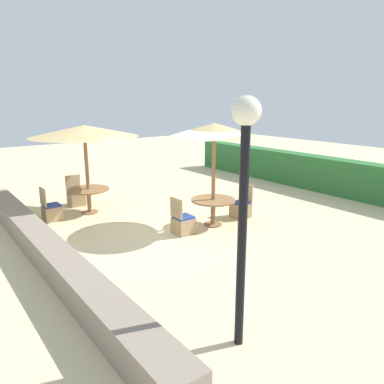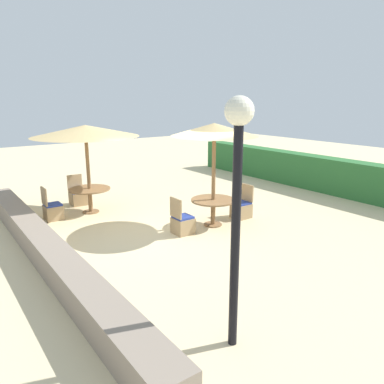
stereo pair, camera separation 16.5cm
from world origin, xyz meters
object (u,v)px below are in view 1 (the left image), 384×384
object	(u,v)px
parasol_center	(214,130)
patio_chair_front_left_west	(76,197)
round_table_center	(213,204)
parasol_front_left	(84,131)
patio_chair_center_south	(183,223)
round_table_front_left	(89,193)
lamp_post	(244,176)
patio_chair_front_left_south	(52,211)
patio_chair_center_north	(241,208)

from	to	relation	value
parasol_center	patio_chair_front_left_west	size ratio (longest dim) A/B	2.87
round_table_center	parasol_front_left	bearing A→B (deg)	-143.89
patio_chair_center_south	round_table_front_left	distance (m)	3.28
lamp_post	round_table_front_left	distance (m)	7.23
patio_chair_front_left_west	lamp_post	bearing A→B (deg)	85.21
patio_chair_front_left_south	patio_chair_front_left_west	xyz separation A→B (m)	(-1.05, 1.08, 0.00)
patio_chair_front_left_south	lamp_post	bearing A→B (deg)	3.36
parasol_front_left	patio_chair_front_left_south	distance (m)	2.38
round_table_center	lamp_post	bearing A→B (deg)	-35.94
round_table_center	patio_chair_center_south	distance (m)	1.06
round_table_center	patio_chair_center_south	bearing A→B (deg)	-87.50
lamp_post	patio_chair_center_south	bearing A→B (deg)	154.56
parasol_center	patio_chair_center_north	world-z (taller)	parasol_center
round_table_front_left	patio_chair_front_left_south	xyz separation A→B (m)	(0.04, -1.10, -0.32)
patio_chair_center_north	patio_chair_front_left_west	world-z (taller)	same
round_table_center	parasol_front_left	size ratio (longest dim) A/B	0.39
patio_chair_center_north	round_table_front_left	distance (m)	4.42
parasol_center	round_table_center	bearing A→B (deg)	180.00
round_table_center	round_table_front_left	size ratio (longest dim) A/B	0.98
parasol_center	patio_chair_center_south	xyz separation A→B (m)	(0.04, -1.01, -2.23)
patio_chair_front_left_west	parasol_center	bearing A→B (deg)	118.87
round_table_center	patio_chair_front_left_south	xyz separation A→B (m)	(-2.96, -3.29, -0.31)
lamp_post	parasol_front_left	distance (m)	7.01
lamp_post	patio_chair_center_north	distance (m)	6.00
patio_chair_front_left_south	parasol_front_left	bearing A→B (deg)	92.05
lamp_post	patio_chair_front_left_south	size ratio (longest dim) A/B	3.57
parasol_center	patio_chair_center_south	size ratio (longest dim) A/B	2.87
patio_chair_center_south	patio_chair_front_left_south	world-z (taller)	same
lamp_post	patio_chair_front_left_south	world-z (taller)	lamp_post
parasol_front_left	round_table_front_left	distance (m)	1.79
round_table_center	parasol_front_left	world-z (taller)	parasol_front_left
lamp_post	patio_chair_front_left_west	distance (m)	8.29
lamp_post	parasol_front_left	bearing A→B (deg)	174.35
round_table_center	patio_chair_front_left_south	world-z (taller)	patio_chair_front_left_south
lamp_post	parasol_center	distance (m)	4.91
patio_chair_center_south	patio_chair_front_left_west	distance (m)	4.23
parasol_front_left	patio_chair_front_left_south	size ratio (longest dim) A/B	3.21
patio_chair_center_north	parasol_front_left	world-z (taller)	parasol_front_left
round_table_center	patio_chair_center_north	xyz separation A→B (m)	(-0.04, 1.07, -0.31)
lamp_post	round_table_center	bearing A→B (deg)	144.06
round_table_front_left	lamp_post	bearing A→B (deg)	-5.65
round_table_front_left	patio_chair_front_left_west	xyz separation A→B (m)	(-1.01, -0.02, -0.32)
patio_chair_front_left_south	patio_chair_center_north	bearing A→B (deg)	56.09
patio_chair_center_south	round_table_front_left	world-z (taller)	patio_chair_center_south
round_table_front_left	patio_chair_front_left_south	distance (m)	1.15
lamp_post	patio_chair_front_left_south	xyz separation A→B (m)	(-6.94, -0.41, -2.09)
round_table_front_left	patio_chair_center_south	bearing A→B (deg)	21.15
round_table_center	parasol_front_left	distance (m)	4.13
patio_chair_center_north	patio_chair_front_left_west	bearing A→B (deg)	39.49
parasol_front_left	round_table_front_left	bearing A→B (deg)	0.00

